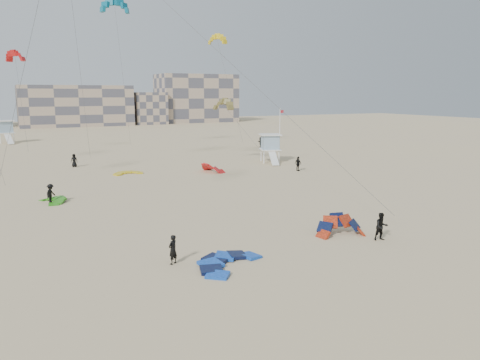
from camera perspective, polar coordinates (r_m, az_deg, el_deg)
name	(u,v)px	position (r m, az deg, el deg)	size (l,w,h in m)	color
ground	(228,283)	(24.39, -1.42, -12.50)	(320.00, 320.00, 0.00)	tan
kite_ground_blue	(228,265)	(26.83, -1.47, -10.31)	(4.04, 4.22, 0.60)	blue
kite_ground_orange	(340,235)	(32.95, 12.14, -6.57)	(3.33, 2.62, 2.15)	#FE3518
kite_ground_green	(53,202)	(45.04, -21.87, -2.50)	(2.92, 3.05, 0.76)	#289C18
kite_ground_red_far	(212,172)	(58.11, -3.37, 1.01)	(3.43, 3.17, 1.76)	red
kite_ground_yellow	(128,174)	(57.98, -13.50, 0.72)	(3.14, 3.30, 0.40)	yellow
kitesurfer_main	(173,250)	(26.96, -8.20, -8.39)	(0.62, 0.41, 1.71)	black
kitesurfer_b	(381,227)	(32.23, 16.86, -5.46)	(0.90, 0.70, 1.85)	black
kitesurfer_c	(51,194)	(44.43, -22.08, -1.55)	(1.12, 0.64, 1.73)	black
kitesurfer_d	(298,164)	(58.97, 7.10, 1.98)	(1.06, 0.44, 1.81)	black
kitesurfer_e	(74,160)	(65.44, -19.57, 2.27)	(0.86, 0.56, 1.75)	black
kitesurfer_f	(261,142)	(85.03, 2.53, 4.64)	(1.70, 0.54, 1.83)	black
kite_fly_olive	(224,105)	(63.94, -2.02, 9.09)	(5.68, 8.14, 8.32)	olive
kite_fly_yellow	(217,40)	(82.47, -2.80, 16.66)	(6.08, 4.58, 18.60)	yellow
kite_fly_teal_b	(115,7)	(79.98, -15.02, 19.71)	(4.70, 4.58, 23.22)	#036E9C
kite_fly_red	(15,57)	(80.47, -25.73, 13.35)	(4.62, 6.99, 15.33)	red
lifeguard_tower_near	(270,148)	(66.08, 3.70, 3.88)	(3.55, 5.85, 3.97)	white
lifeguard_tower_far	(5,132)	(103.00, -26.69, 5.27)	(3.64, 6.32, 4.41)	white
flagpole	(280,134)	(65.33, 4.88, 5.58)	(0.62, 0.10, 7.60)	white
condo_mid	(75,106)	(151.64, -19.43, 8.54)	(32.00, 16.00, 12.00)	tan
condo_east	(196,98)	(163.57, -5.35, 9.88)	(26.00, 14.00, 16.00)	tan
condo_fill_right	(148,108)	(154.11, -11.09, 8.58)	(10.00, 10.00, 10.00)	tan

